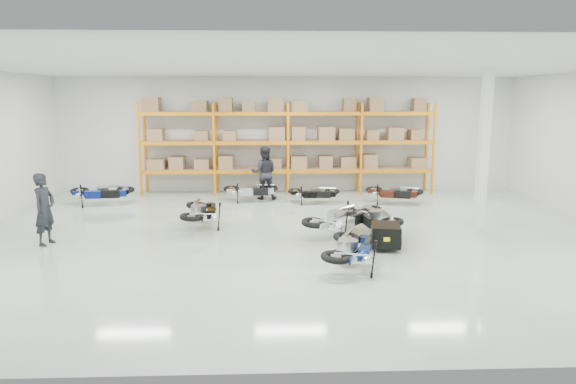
{
  "coord_description": "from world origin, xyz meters",
  "views": [
    {
      "loc": [
        -0.76,
        -13.43,
        3.71
      ],
      "look_at": [
        -0.21,
        0.68,
        1.1
      ],
      "focal_mm": 32.0,
      "sensor_mm": 36.0,
      "label": 1
    }
  ],
  "objects_px": {
    "moto_touring_right": "(373,212)",
    "moto_back_b": "(251,187)",
    "moto_silver_left": "(340,215)",
    "trailer": "(386,235)",
    "moto_black_far_left": "(202,207)",
    "moto_back_d": "(393,189)",
    "moto_blue_centre": "(352,243)",
    "person_left": "(44,209)",
    "person_back": "(264,173)",
    "moto_back_c": "(314,190)",
    "moto_back_a": "(101,189)"
  },
  "relations": [
    {
      "from": "moto_back_a",
      "to": "moto_back_b",
      "type": "distance_m",
      "value": 5.23
    },
    {
      "from": "trailer",
      "to": "moto_back_a",
      "type": "bearing_deg",
      "value": 156.11
    },
    {
      "from": "person_left",
      "to": "moto_back_d",
      "type": "bearing_deg",
      "value": -51.53
    },
    {
      "from": "moto_black_far_left",
      "to": "moto_back_b",
      "type": "height_order",
      "value": "moto_black_far_left"
    },
    {
      "from": "moto_black_far_left",
      "to": "moto_back_a",
      "type": "relative_size",
      "value": 1.0
    },
    {
      "from": "moto_back_b",
      "to": "moto_back_d",
      "type": "xyz_separation_m",
      "value": [
        5.04,
        -0.66,
        0.01
      ]
    },
    {
      "from": "moto_black_far_left",
      "to": "person_back",
      "type": "height_order",
      "value": "person_back"
    },
    {
      "from": "moto_back_b",
      "to": "moto_back_c",
      "type": "bearing_deg",
      "value": -104.11
    },
    {
      "from": "moto_back_d",
      "to": "moto_back_c",
      "type": "bearing_deg",
      "value": 106.65
    },
    {
      "from": "moto_black_far_left",
      "to": "trailer",
      "type": "bearing_deg",
      "value": 150.8
    },
    {
      "from": "person_back",
      "to": "moto_back_c",
      "type": "bearing_deg",
      "value": 154.55
    },
    {
      "from": "moto_back_a",
      "to": "trailer",
      "type": "bearing_deg",
      "value": -127.69
    },
    {
      "from": "moto_back_b",
      "to": "person_back",
      "type": "xyz_separation_m",
      "value": [
        0.48,
        0.4,
        0.46
      ]
    },
    {
      "from": "moto_silver_left",
      "to": "moto_back_c",
      "type": "xyz_separation_m",
      "value": [
        -0.3,
        4.43,
        -0.12
      ]
    },
    {
      "from": "person_back",
      "to": "moto_black_far_left",
      "type": "bearing_deg",
      "value": 67.49
    },
    {
      "from": "moto_blue_centre",
      "to": "moto_back_a",
      "type": "relative_size",
      "value": 1.0
    },
    {
      "from": "moto_touring_right",
      "to": "person_back",
      "type": "height_order",
      "value": "person_back"
    },
    {
      "from": "moto_back_b",
      "to": "moto_back_c",
      "type": "xyz_separation_m",
      "value": [
        2.25,
        -0.48,
        -0.04
      ]
    },
    {
      "from": "moto_blue_centre",
      "to": "person_left",
      "type": "bearing_deg",
      "value": 0.6
    },
    {
      "from": "moto_blue_centre",
      "to": "moto_silver_left",
      "type": "height_order",
      "value": "moto_silver_left"
    },
    {
      "from": "moto_silver_left",
      "to": "person_left",
      "type": "relative_size",
      "value": 1.08
    },
    {
      "from": "trailer",
      "to": "person_back",
      "type": "height_order",
      "value": "person_back"
    },
    {
      "from": "moto_back_b",
      "to": "person_back",
      "type": "distance_m",
      "value": 0.77
    },
    {
      "from": "moto_touring_right",
      "to": "moto_back_b",
      "type": "height_order",
      "value": "moto_touring_right"
    },
    {
      "from": "moto_blue_centre",
      "to": "trailer",
      "type": "relative_size",
      "value": 1.25
    },
    {
      "from": "moto_silver_left",
      "to": "moto_black_far_left",
      "type": "relative_size",
      "value": 1.06
    },
    {
      "from": "moto_blue_centre",
      "to": "person_left",
      "type": "relative_size",
      "value": 1.02
    },
    {
      "from": "moto_black_far_left",
      "to": "moto_back_b",
      "type": "bearing_deg",
      "value": -111.84
    },
    {
      "from": "moto_black_far_left",
      "to": "moto_back_d",
      "type": "xyz_separation_m",
      "value": [
        6.34,
        3.01,
        -0.04
      ]
    },
    {
      "from": "moto_silver_left",
      "to": "trailer",
      "type": "xyz_separation_m",
      "value": [
        0.98,
        -1.21,
        -0.25
      ]
    },
    {
      "from": "moto_silver_left",
      "to": "person_back",
      "type": "xyz_separation_m",
      "value": [
        -2.06,
        5.31,
        0.37
      ]
    },
    {
      "from": "moto_black_far_left",
      "to": "moto_back_b",
      "type": "relative_size",
      "value": 1.1
    },
    {
      "from": "moto_silver_left",
      "to": "moto_black_far_left",
      "type": "xyz_separation_m",
      "value": [
        -3.84,
        1.23,
        -0.04
      ]
    },
    {
      "from": "moto_silver_left",
      "to": "person_back",
      "type": "bearing_deg",
      "value": -28.04
    },
    {
      "from": "moto_black_far_left",
      "to": "moto_blue_centre",
      "type": "bearing_deg",
      "value": 131.91
    },
    {
      "from": "moto_black_far_left",
      "to": "moto_touring_right",
      "type": "xyz_separation_m",
      "value": [
        4.82,
        -0.84,
        0.0
      ]
    },
    {
      "from": "moto_black_far_left",
      "to": "moto_back_a",
      "type": "xyz_separation_m",
      "value": [
        -3.92,
        3.24,
        0.0
      ]
    },
    {
      "from": "moto_back_d",
      "to": "moto_back_b",
      "type": "bearing_deg",
      "value": 102.99
    },
    {
      "from": "person_left",
      "to": "trailer",
      "type": "bearing_deg",
      "value": -81.52
    },
    {
      "from": "moto_back_b",
      "to": "moto_black_far_left",
      "type": "bearing_deg",
      "value": 158.44
    },
    {
      "from": "moto_back_c",
      "to": "moto_back_b",
      "type": "bearing_deg",
      "value": 81.72
    },
    {
      "from": "moto_back_d",
      "to": "moto_touring_right",
      "type": "bearing_deg",
      "value": 179.02
    },
    {
      "from": "moto_back_d",
      "to": "person_back",
      "type": "bearing_deg",
      "value": 97.33
    },
    {
      "from": "moto_back_c",
      "to": "person_back",
      "type": "distance_m",
      "value": 2.04
    },
    {
      "from": "moto_touring_right",
      "to": "moto_back_d",
      "type": "relative_size",
      "value": 1.09
    },
    {
      "from": "moto_blue_centre",
      "to": "moto_black_far_left",
      "type": "xyz_separation_m",
      "value": [
        -3.75,
        3.84,
        -0.0
      ]
    },
    {
      "from": "moto_blue_centre",
      "to": "trailer",
      "type": "height_order",
      "value": "moto_blue_centre"
    },
    {
      "from": "trailer",
      "to": "person_left",
      "type": "distance_m",
      "value": 8.62
    },
    {
      "from": "moto_black_far_left",
      "to": "person_left",
      "type": "height_order",
      "value": "person_left"
    },
    {
      "from": "trailer",
      "to": "moto_back_b",
      "type": "height_order",
      "value": "moto_back_b"
    }
  ]
}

